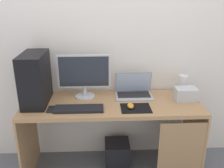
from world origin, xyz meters
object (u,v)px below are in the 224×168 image
at_px(monitor, 84,75).
at_px(speaker, 183,85).
at_px(mouse_left, 130,106).
at_px(projector, 186,94).
at_px(subwoofer, 117,153).
at_px(cell_phone, 51,109).
at_px(keyboard, 79,109).
at_px(pc_tower, 35,79).
at_px(laptop, 134,91).

relative_size(monitor, speaker, 2.62).
xyz_separation_m(speaker, mouse_left, (-0.55, -0.31, -0.07)).
distance_m(projector, subwoofer, 0.93).
xyz_separation_m(projector, cell_phone, (-1.21, -0.16, -0.05)).
height_order(keyboard, subwoofer, keyboard).
height_order(keyboard, mouse_left, mouse_left).
bearing_deg(subwoofer, keyboard, -145.87).
xyz_separation_m(pc_tower, cell_phone, (0.15, -0.16, -0.22)).
bearing_deg(laptop, speaker, 3.44).
bearing_deg(laptop, cell_phone, -158.98).
bearing_deg(subwoofer, pc_tower, -175.16).
height_order(monitor, projector, monitor).
bearing_deg(keyboard, monitor, 82.78).
xyz_separation_m(laptop, cell_phone, (-0.74, -0.29, -0.04)).
bearing_deg(keyboard, mouse_left, 2.57).
bearing_deg(speaker, projector, -97.13).
distance_m(speaker, keyboard, 1.05).
bearing_deg(keyboard, laptop, 30.50).
distance_m(keyboard, mouse_left, 0.45).
distance_m(laptop, speaker, 0.49).
distance_m(pc_tower, projector, 1.38).
xyz_separation_m(laptop, keyboard, (-0.51, -0.30, -0.04)).
distance_m(laptop, cell_phone, 0.80).
height_order(cell_phone, subwoofer, cell_phone).
bearing_deg(monitor, mouse_left, -32.41).
distance_m(monitor, keyboard, 0.35).
height_order(pc_tower, speaker, pc_tower).
relative_size(laptop, cell_phone, 2.73).
bearing_deg(mouse_left, keyboard, -177.43).
relative_size(projector, subwoofer, 0.80).
height_order(monitor, mouse_left, monitor).
distance_m(monitor, cell_phone, 0.44).
xyz_separation_m(pc_tower, keyboard, (0.39, -0.17, -0.22)).
relative_size(pc_tower, keyboard, 1.09).
relative_size(monitor, laptop, 1.38).
bearing_deg(projector, cell_phone, -172.71).
relative_size(monitor, subwoofer, 1.96).
distance_m(keyboard, cell_phone, 0.24).
distance_m(projector, keyboard, 0.99).
height_order(speaker, projector, speaker).
height_order(monitor, laptop, monitor).
xyz_separation_m(pc_tower, mouse_left, (0.83, -0.15, -0.21)).
distance_m(projector, cell_phone, 1.22).
xyz_separation_m(speaker, projector, (-0.02, -0.16, -0.03)).
xyz_separation_m(keyboard, mouse_left, (0.45, 0.02, 0.01)).
relative_size(monitor, keyboard, 1.17).
relative_size(speaker, projector, 0.94).
distance_m(mouse_left, subwoofer, 0.69).
bearing_deg(cell_phone, projector, 7.29).
height_order(laptop, speaker, laptop).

